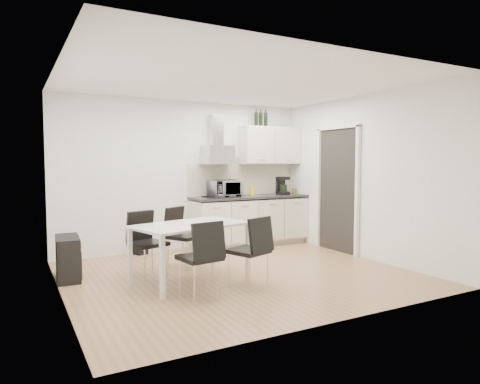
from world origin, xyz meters
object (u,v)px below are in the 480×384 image
object	(u,v)px
chair_far_left	(148,245)
guitar_amp	(68,258)
dining_table	(191,230)
floor_speaker	(141,245)
chair_near_right	(248,252)
kitchenette	(251,200)
chair_far_right	(185,237)
chair_near_left	(200,259)

from	to	relation	value
chair_far_left	guitar_amp	size ratio (longest dim) A/B	1.27
dining_table	floor_speaker	distance (m)	1.99
chair_near_right	guitar_amp	distance (m)	2.39
kitchenette	chair_far_left	world-z (taller)	kitchenette
chair_far_right	guitar_amp	xyz separation A→B (m)	(-1.58, 0.12, -0.16)
chair_far_right	floor_speaker	bearing A→B (deg)	-105.15
chair_far_left	floor_speaker	size ratio (longest dim) A/B	2.74
chair_far_right	chair_near_left	distance (m)	1.42
dining_table	chair_near_right	bearing A→B (deg)	-63.05
chair_near_right	kitchenette	bearing A→B (deg)	39.22
kitchenette	dining_table	xyz separation A→B (m)	(-1.89, -1.75, -0.16)
kitchenette	chair_near_right	distance (m)	2.73
dining_table	chair_near_right	world-z (taller)	chair_near_right
chair_near_right	guitar_amp	bearing A→B (deg)	122.59
dining_table	chair_near_left	size ratio (longest dim) A/B	1.83
chair_near_left	chair_near_right	xyz separation A→B (m)	(0.67, 0.05, 0.00)
guitar_amp	chair_far_left	bearing A→B (deg)	-18.98
chair_far_right	floor_speaker	distance (m)	1.25
kitchenette	dining_table	bearing A→B (deg)	-137.18
dining_table	guitar_amp	xyz separation A→B (m)	(-1.38, 0.87, -0.39)
chair_near_left	chair_near_right	world-z (taller)	same
chair_far_right	guitar_amp	world-z (taller)	chair_far_right
chair_far_left	guitar_amp	world-z (taller)	chair_far_left
chair_far_right	floor_speaker	world-z (taller)	chair_far_right
kitchenette	guitar_amp	distance (m)	3.44
chair_near_left	guitar_amp	world-z (taller)	chair_near_left
kitchenette	floor_speaker	bearing A→B (deg)	175.34
chair_far_left	chair_near_right	bearing A→B (deg)	115.30
kitchenette	guitar_amp	bearing A→B (deg)	-164.84
chair_far_left	floor_speaker	world-z (taller)	chair_far_left
chair_far_left	chair_near_right	distance (m)	1.40
kitchenette	floor_speaker	world-z (taller)	kitchenette
dining_table	guitar_amp	distance (m)	1.68
floor_speaker	chair_near_right	bearing A→B (deg)	-100.20
dining_table	chair_far_right	size ratio (longest dim) A/B	1.83
kitchenette	chair_far_right	distance (m)	2.01
chair_near_left	chair_near_right	distance (m)	0.67
guitar_amp	floor_speaker	xyz separation A→B (m)	(1.25, 1.05, -0.12)
chair_far_right	floor_speaker	xyz separation A→B (m)	(-0.34, 1.17, -0.28)
dining_table	chair_near_left	distance (m)	0.69
kitchenette	chair_far_left	bearing A→B (deg)	-150.86
dining_table	floor_speaker	xyz separation A→B (m)	(-0.13, 1.92, -0.51)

